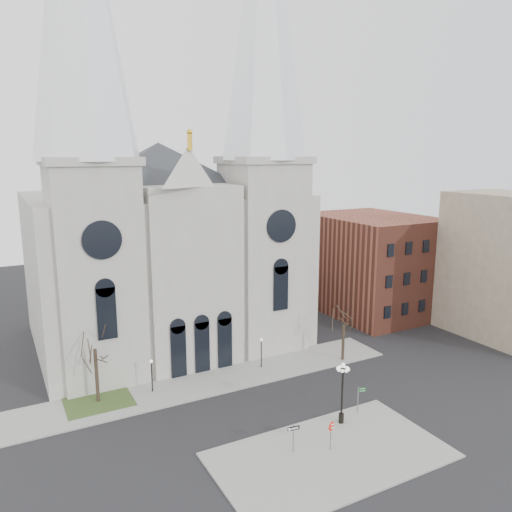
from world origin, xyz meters
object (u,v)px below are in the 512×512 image
globe_lamp (342,385)px  one_way_sign (293,434)px  street_name_sign (359,398)px  stop_sign (331,429)px

globe_lamp → one_way_sign: bearing=-164.1°
one_way_sign → street_name_sign: street_name_sign is taller
stop_sign → globe_lamp: 4.57m
globe_lamp → one_way_sign: globe_lamp is taller
stop_sign → globe_lamp: bearing=45.1°
one_way_sign → stop_sign: bearing=-13.8°
globe_lamp → street_name_sign: (2.40, 0.66, -1.99)m
stop_sign → one_way_sign: bearing=161.7°
stop_sign → globe_lamp: (3.20, 2.79, 1.67)m
globe_lamp → street_name_sign: 3.19m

